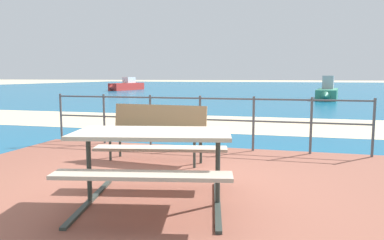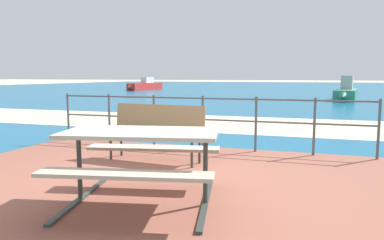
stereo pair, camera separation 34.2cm
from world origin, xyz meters
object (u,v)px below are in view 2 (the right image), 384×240
object	(u,v)px
boat_near	(145,86)
picnic_table	(141,147)
park_bench	(156,127)
boat_mid	(346,92)

from	to	relation	value
boat_near	picnic_table	bearing A→B (deg)	33.72
park_bench	boat_near	xyz separation A→B (m)	(-13.70, 28.34, -0.15)
picnic_table	park_bench	world-z (taller)	park_bench
park_bench	boat_near	bearing A→B (deg)	120.63
picnic_table	boat_near	bearing A→B (deg)	103.60
picnic_table	boat_mid	distance (m)	20.34
park_bench	boat_near	size ratio (longest dim) A/B	0.29
picnic_table	boat_near	world-z (taller)	boat_near
picnic_table	park_bench	xyz separation A→B (m)	(-0.65, 1.88, -0.06)
picnic_table	park_bench	size ratio (longest dim) A/B	1.16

